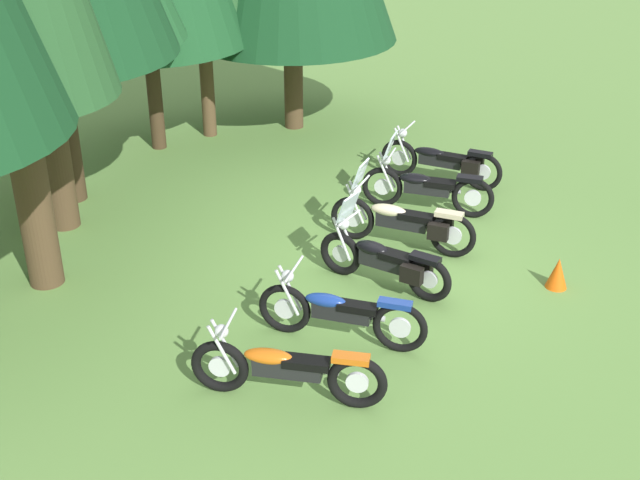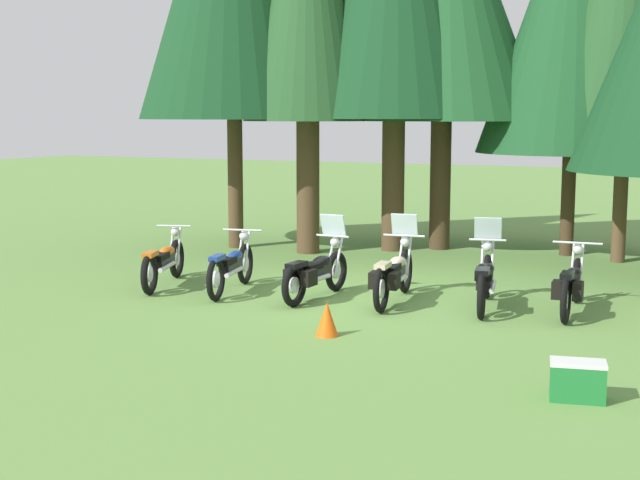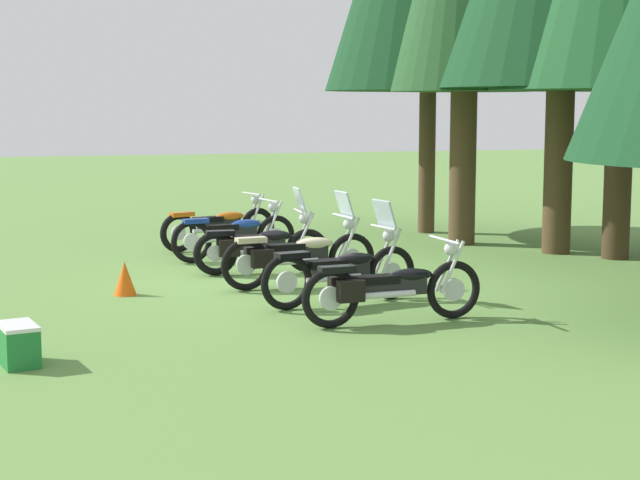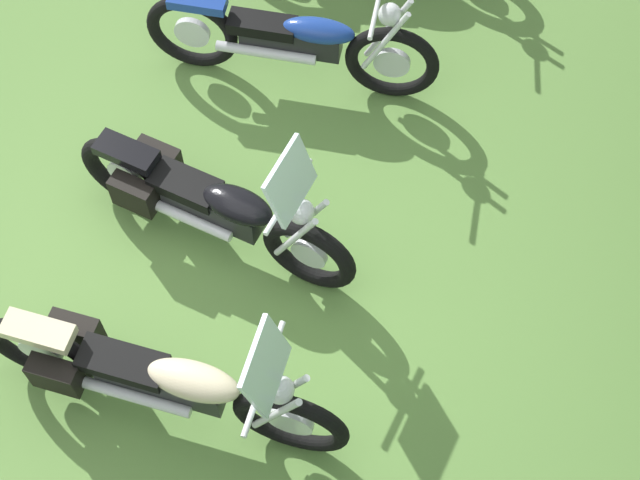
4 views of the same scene
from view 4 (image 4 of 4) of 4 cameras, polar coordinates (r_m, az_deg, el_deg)
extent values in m
plane|color=#608C42|center=(6.63, -6.56, -4.49)|extent=(80.00, 80.00, 0.00)
torus|color=black|center=(7.36, 4.36, 10.62)|extent=(0.25, 0.74, 0.73)
cylinder|color=silver|center=(7.36, 4.36, 10.62)|extent=(0.11, 0.29, 0.28)
torus|color=black|center=(7.61, -7.71, 12.31)|extent=(0.25, 0.74, 0.73)
cylinder|color=silver|center=(7.61, -7.71, 12.31)|extent=(0.11, 0.29, 0.28)
cube|color=black|center=(7.37, -1.78, 12.05)|extent=(0.33, 0.80, 0.22)
ellipsoid|color=navy|center=(7.24, -0.09, 12.53)|extent=(0.32, 0.59, 0.17)
cube|color=black|center=(7.33, -3.50, 12.83)|extent=(0.30, 0.55, 0.10)
cube|color=navy|center=(7.34, -7.42, 14.03)|extent=(0.24, 0.46, 0.08)
cylinder|color=silver|center=(7.19, 4.12, 12.61)|extent=(0.11, 0.34, 0.65)
cylinder|color=silver|center=(7.10, 3.95, 11.86)|extent=(0.11, 0.34, 0.65)
cylinder|color=silver|center=(6.90, 3.54, 14.21)|extent=(0.71, 0.18, 0.04)
sphere|color=silver|center=(6.98, 4.23, 13.42)|extent=(0.20, 0.20, 0.17)
cylinder|color=silver|center=(7.39, -3.28, 11.21)|extent=(0.24, 0.78, 0.08)
torus|color=black|center=(6.41, -0.65, -0.84)|extent=(0.16, 0.70, 0.70)
cylinder|color=silver|center=(6.41, -0.65, -0.84)|extent=(0.07, 0.26, 0.26)
torus|color=black|center=(6.89, -11.70, 3.93)|extent=(0.16, 0.70, 0.70)
cylinder|color=silver|center=(6.89, -11.70, 3.93)|extent=(0.07, 0.26, 0.26)
cube|color=black|center=(6.53, -6.46, 2.12)|extent=(0.25, 0.74, 0.24)
ellipsoid|color=black|center=(6.34, -5.00, 2.12)|extent=(0.29, 0.53, 0.18)
cube|color=black|center=(6.50, -8.11, 3.31)|extent=(0.27, 0.50, 0.10)
cube|color=black|center=(6.60, -11.61, 5.21)|extent=(0.22, 0.45, 0.08)
cylinder|color=silver|center=(6.20, -0.86, 1.26)|extent=(0.06, 0.34, 0.65)
cylinder|color=silver|center=(6.13, -1.51, 0.14)|extent=(0.06, 0.34, 0.65)
cylinder|color=silver|center=(5.90, -1.93, 2.66)|extent=(0.61, 0.07, 0.04)
sphere|color=silver|center=(5.98, -1.13, 1.72)|extent=(0.18, 0.18, 0.17)
cylinder|color=silver|center=(6.60, -8.16, 1.39)|extent=(0.12, 0.73, 0.08)
cube|color=silver|center=(5.74, -1.81, 3.54)|extent=(0.45, 0.18, 0.39)
cube|color=black|center=(6.80, -9.71, 4.83)|extent=(0.16, 0.33, 0.26)
cube|color=black|center=(6.66, -11.15, 2.72)|extent=(0.16, 0.33, 0.26)
torus|color=black|center=(5.91, -1.77, -10.91)|extent=(0.18, 0.76, 0.75)
cylinder|color=silver|center=(5.91, -1.77, -10.91)|extent=(0.08, 0.30, 0.29)
torus|color=black|center=(6.33, -16.48, -6.42)|extent=(0.18, 0.76, 0.75)
cylinder|color=silver|center=(6.33, -16.48, -6.42)|extent=(0.08, 0.30, 0.29)
cube|color=black|center=(5.97, -9.57, -8.29)|extent=(0.29, 0.84, 0.24)
ellipsoid|color=beige|center=(5.78, -7.66, -8.41)|extent=(0.31, 0.61, 0.19)
cube|color=black|center=(5.93, -11.80, -7.24)|extent=(0.29, 0.57, 0.10)
cube|color=beige|center=(5.99, -16.65, -5.29)|extent=(0.23, 0.46, 0.08)
cylinder|color=silver|center=(5.66, -2.22, -9.09)|extent=(0.08, 0.34, 0.65)
cylinder|color=silver|center=(5.61, -2.68, -10.44)|extent=(0.08, 0.34, 0.65)
cylinder|color=silver|center=(5.33, -3.41, -8.30)|extent=(0.71, 0.12, 0.04)
sphere|color=silver|center=(5.43, -2.43, -9.01)|extent=(0.19, 0.19, 0.17)
cylinder|color=silver|center=(6.06, -11.50, -9.12)|extent=(0.17, 0.83, 0.08)
cube|color=silver|center=(5.16, -3.30, -7.63)|extent=(0.45, 0.20, 0.39)
cube|color=black|center=(6.21, -14.49, -5.34)|extent=(0.18, 0.33, 0.26)
cube|color=black|center=(6.12, -15.65, -7.86)|extent=(0.18, 0.33, 0.26)
camera|label=1|loc=(14.20, -7.34, 61.69)|focal=46.85mm
camera|label=2|loc=(16.01, -75.64, 3.78)|focal=50.57mm
camera|label=3|loc=(14.21, -99.89, -43.65)|focal=56.97mm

